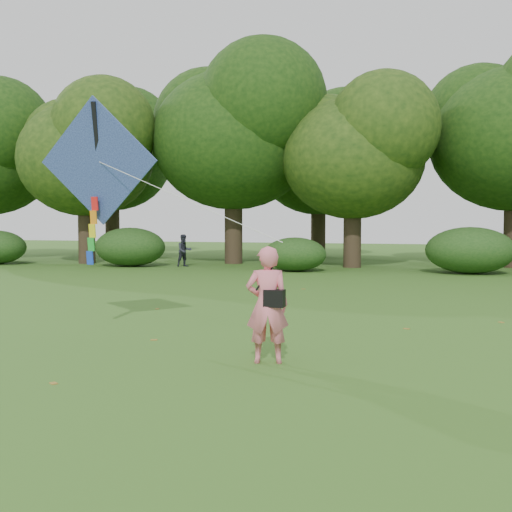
# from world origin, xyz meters

# --- Properties ---
(ground) EXTENTS (100.00, 100.00, 0.00)m
(ground) POSITION_xyz_m (0.00, 0.00, 0.00)
(ground) COLOR #265114
(ground) RESTS_ON ground
(man_kite_flyer) EXTENTS (0.73, 0.58, 1.76)m
(man_kite_flyer) POSITION_xyz_m (-0.54, 0.14, 0.88)
(man_kite_flyer) COLOR pink
(man_kite_flyer) RESTS_ON ground
(bystander_left) EXTENTS (0.91, 0.91, 1.49)m
(bystander_left) POSITION_xyz_m (-9.48, 18.26, 0.74)
(bystander_left) COLOR #252631
(bystander_left) RESTS_ON ground
(crossbody_bag) EXTENTS (0.43, 0.20, 0.70)m
(crossbody_bag) POSITION_xyz_m (-0.42, 0.11, 1.00)
(crossbody_bag) COLOR black
(crossbody_bag) RESTS_ON ground
(flying_kite) EXTENTS (5.24, 2.04, 3.17)m
(flying_kite) POSITION_xyz_m (-4.31, 1.79, 3.21)
(flying_kite) COLOR #24369F
(flying_kite) RESTS_ON ground
(tree_line) EXTENTS (54.70, 15.30, 9.48)m
(tree_line) POSITION_xyz_m (1.67, 22.88, 5.60)
(tree_line) COLOR #3A2D1E
(tree_line) RESTS_ON ground
(shrub_band) EXTENTS (39.15, 3.22, 1.88)m
(shrub_band) POSITION_xyz_m (-0.72, 17.60, 0.86)
(shrub_band) COLOR #264919
(shrub_band) RESTS_ON ground
(fallen_leaves) EXTENTS (10.70, 13.63, 0.01)m
(fallen_leaves) POSITION_xyz_m (1.23, 4.05, 0.01)
(fallen_leaves) COLOR olive
(fallen_leaves) RESTS_ON ground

